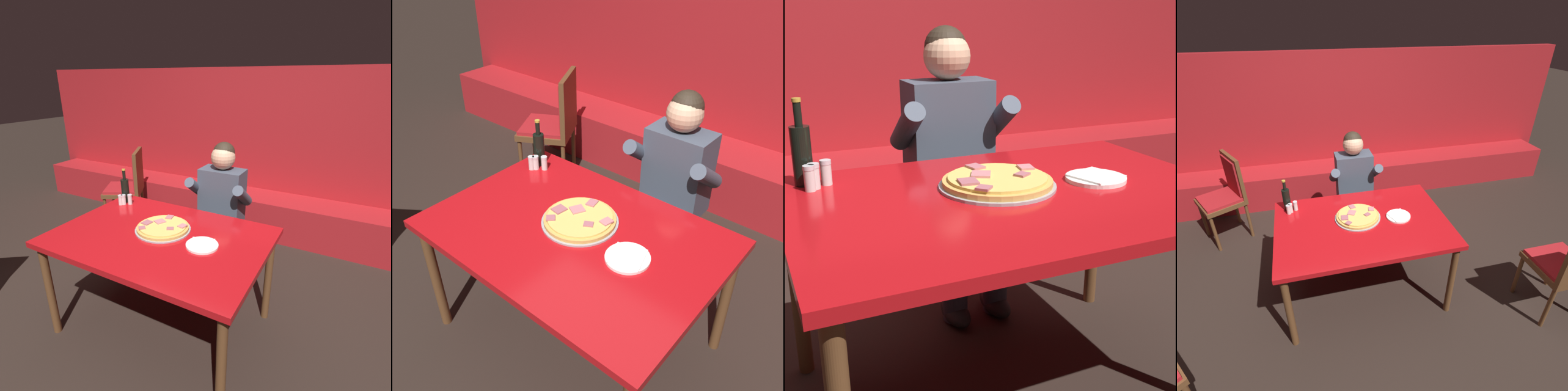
{
  "view_description": "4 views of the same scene",
  "coord_description": "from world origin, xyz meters",
  "views": [
    {
      "loc": [
        1.09,
        -1.51,
        1.78
      ],
      "look_at": [
        0.15,
        0.23,
        1.01
      ],
      "focal_mm": 28.0,
      "sensor_mm": 36.0,
      "label": 1
    },
    {
      "loc": [
        1.13,
        -1.25,
        2.12
      ],
      "look_at": [
        -0.09,
        0.21,
        0.84
      ],
      "focal_mm": 40.0,
      "sensor_mm": 36.0,
      "label": 2
    },
    {
      "loc": [
        -0.79,
        -1.48,
        1.32
      ],
      "look_at": [
        -0.1,
        0.03,
        0.77
      ],
      "focal_mm": 50.0,
      "sensor_mm": 36.0,
      "label": 3
    },
    {
      "loc": [
        -0.43,
        -2.05,
        2.29
      ],
      "look_at": [
        0.15,
        0.22,
        0.89
      ],
      "focal_mm": 28.0,
      "sensor_mm": 36.0,
      "label": 4
    }
  ],
  "objects": [
    {
      "name": "booth_wall_panel",
      "position": [
        0.0,
        2.18,
        0.95
      ],
      "size": [
        6.8,
        0.16,
        1.9
      ],
      "primitive_type": "cube",
      "color": "#A3191E",
      "rests_on": "ground_plane"
    },
    {
      "name": "shaker_red_pepper_flakes",
      "position": [
        -0.6,
        0.28,
        0.81
      ],
      "size": [
        0.04,
        0.04,
        0.09
      ],
      "color": "silver",
      "rests_on": "main_dining_table"
    },
    {
      "name": "pizza",
      "position": [
        -0.02,
        0.07,
        0.79
      ],
      "size": [
        0.39,
        0.39,
        0.05
      ],
      "color": "#9E9EA3",
      "rests_on": "main_dining_table"
    },
    {
      "name": "ground_plane",
      "position": [
        0.0,
        0.0,
        0.0
      ],
      "size": [
        24.0,
        24.0,
        0.0
      ],
      "primitive_type": "plane",
      "color": "black"
    },
    {
      "name": "booth_bench",
      "position": [
        0.0,
        1.86,
        0.23
      ],
      "size": [
        6.46,
        0.48,
        0.46
      ],
      "primitive_type": "cube",
      "color": "#A3191E",
      "rests_on": "ground_plane"
    },
    {
      "name": "main_dining_table",
      "position": [
        0.0,
        0.0,
        0.7
      ],
      "size": [
        1.44,
        1.0,
        0.77
      ],
      "color": "brown",
      "rests_on": "ground_plane"
    },
    {
      "name": "plate_white_paper",
      "position": [
        0.32,
        -0.0,
        0.78
      ],
      "size": [
        0.21,
        0.21,
        0.02
      ],
      "color": "white",
      "rests_on": "main_dining_table"
    },
    {
      "name": "shaker_oregano",
      "position": [
        -0.58,
        0.3,
        0.81
      ],
      "size": [
        0.04,
        0.04,
        0.09
      ],
      "color": "silver",
      "rests_on": "main_dining_table"
    },
    {
      "name": "beer_bottle",
      "position": [
        -0.6,
        0.36,
        0.88
      ],
      "size": [
        0.07,
        0.07,
        0.29
      ],
      "color": "black",
      "rests_on": "main_dining_table"
    },
    {
      "name": "diner_seated_blue_shirt",
      "position": [
        0.1,
        0.74,
        0.71
      ],
      "size": [
        0.53,
        0.53,
        1.27
      ],
      "color": "black",
      "rests_on": "ground_plane"
    },
    {
      "name": "dining_chair_near_right",
      "position": [
        -1.3,
        1.21,
        0.57
      ],
      "size": [
        0.6,
        0.6,
        0.98
      ],
      "color": "brown",
      "rests_on": "ground_plane"
    },
    {
      "name": "shaker_black_pepper",
      "position": [
        -0.54,
        0.33,
        0.81
      ],
      "size": [
        0.04,
        0.04,
        0.09
      ],
      "color": "silver",
      "rests_on": "main_dining_table"
    }
  ]
}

